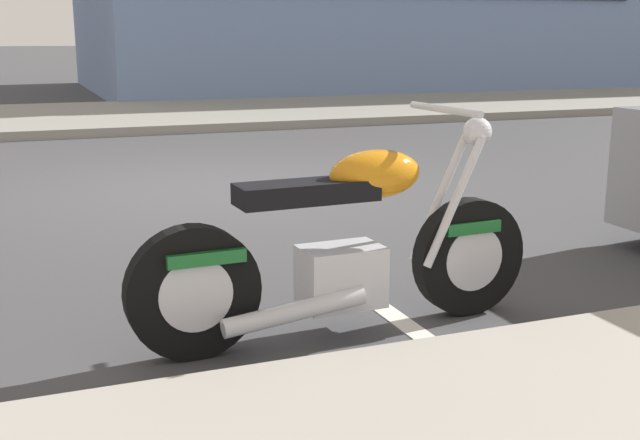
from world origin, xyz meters
TOP-DOWN VIEW (x-y plane):
  - ground_plane at (0.00, 0.00)m, footprint 260.00×260.00m
  - parking_stall_stripe at (0.00, -3.85)m, footprint 0.12×2.20m
  - parked_motorcycle at (-0.33, -4.03)m, footprint 2.11×0.62m

SIDE VIEW (x-z plane):
  - ground_plane at x=0.00m, z-range 0.00..0.00m
  - parking_stall_stripe at x=0.00m, z-range 0.00..0.01m
  - parked_motorcycle at x=-0.33m, z-range -0.13..0.98m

